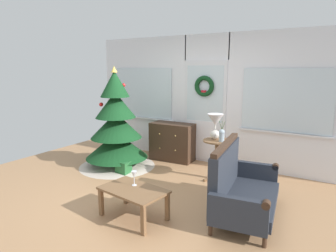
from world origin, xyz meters
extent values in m
plane|color=#AD7F56|center=(0.00, 0.00, 0.00)|extent=(6.76, 6.76, 0.00)
cube|color=white|center=(-1.52, 2.09, 1.27)|extent=(2.15, 0.08, 2.55)
cube|color=white|center=(1.52, 2.09, 1.27)|extent=(2.15, 0.08, 2.55)
cube|color=white|center=(0.00, 2.09, 2.30)|extent=(0.94, 0.08, 0.50)
cube|color=silver|center=(0.00, 2.05, 1.02)|extent=(0.90, 0.05, 2.05)
cube|color=white|center=(0.00, 2.03, 0.45)|extent=(0.78, 0.02, 0.80)
cube|color=silver|center=(0.00, 2.03, 1.40)|extent=(0.78, 0.01, 1.10)
cube|color=silver|center=(-1.52, 2.03, 1.35)|extent=(1.50, 0.01, 1.10)
cube|color=silver|center=(1.52, 2.03, 1.35)|extent=(1.50, 0.01, 1.10)
cube|color=silver|center=(-1.52, 2.02, 0.78)|extent=(1.59, 0.06, 0.03)
cube|color=silver|center=(1.52, 2.02, 0.78)|extent=(1.59, 0.06, 0.03)
torus|color=#123B1B|center=(0.00, 1.99, 1.55)|extent=(0.41, 0.09, 0.41)
cube|color=red|center=(0.00, 1.97, 1.42)|extent=(0.10, 0.02, 0.10)
cylinder|color=#4C331E|center=(-1.33, 0.88, 0.12)|extent=(0.10, 0.10, 0.24)
cone|color=beige|center=(-1.33, 0.88, 0.05)|extent=(1.48, 1.48, 0.10)
cone|color=#14421E|center=(-1.33, 0.88, 0.43)|extent=(1.20, 1.20, 0.49)
cone|color=#14421E|center=(-1.33, 0.88, 0.82)|extent=(0.98, 0.98, 0.49)
cone|color=#14421E|center=(-1.33, 0.88, 1.22)|extent=(0.77, 0.77, 0.49)
cone|color=#14421E|center=(-1.33, 0.88, 1.61)|extent=(0.55, 0.55, 0.49)
cone|color=#E0BC4C|center=(-1.33, 0.88, 1.88)|extent=(0.12, 0.12, 0.12)
sphere|color=red|center=(-1.55, 0.73, 1.22)|extent=(0.08, 0.08, 0.08)
sphere|color=gold|center=(-1.38, 1.29, 0.62)|extent=(0.05, 0.05, 0.05)
sphere|color=silver|center=(-1.27, 1.22, 1.04)|extent=(0.05, 0.05, 0.05)
sphere|color=#264CB2|center=(-1.55, 1.17, 0.79)|extent=(0.06, 0.06, 0.06)
sphere|color=red|center=(-1.29, 1.09, 1.58)|extent=(0.07, 0.07, 0.07)
cube|color=#3D281C|center=(-0.60, 1.79, 0.39)|extent=(0.92, 0.47, 0.78)
sphere|color=tan|center=(-0.77, 1.56, 0.58)|extent=(0.03, 0.03, 0.03)
sphere|color=tan|center=(-0.41, 1.58, 0.58)|extent=(0.03, 0.03, 0.03)
sphere|color=tan|center=(-0.77, 1.56, 0.28)|extent=(0.03, 0.03, 0.03)
sphere|color=tan|center=(-0.41, 1.58, 0.28)|extent=(0.03, 0.03, 0.03)
cylinder|color=#3D281C|center=(1.83, -0.36, 0.07)|extent=(0.05, 0.05, 0.14)
cylinder|color=#3D281C|center=(1.65, 0.92, 0.07)|extent=(0.05, 0.05, 0.14)
cylinder|color=#3D281C|center=(1.23, -0.44, 0.07)|extent=(0.05, 0.05, 0.14)
cylinder|color=#3D281C|center=(1.06, 0.84, 0.07)|extent=(0.05, 0.05, 0.14)
cube|color=#282D38|center=(1.44, 0.24, 0.21)|extent=(0.88, 1.31, 0.14)
cube|color=#282D38|center=(1.15, 0.20, 0.59)|extent=(0.28, 1.23, 0.62)
cube|color=#3D281C|center=(1.15, 0.20, 0.93)|extent=(0.24, 1.20, 0.06)
cube|color=#282D38|center=(1.53, -0.41, 0.33)|extent=(0.67, 0.18, 0.38)
cylinder|color=#3D281C|center=(1.82, -0.37, 0.50)|extent=(0.10, 0.10, 0.09)
cube|color=#282D38|center=(1.35, 0.89, 0.33)|extent=(0.67, 0.18, 0.38)
cylinder|color=#3D281C|center=(1.64, 0.93, 0.50)|extent=(0.10, 0.10, 0.09)
cylinder|color=brown|center=(0.61, 1.24, 0.68)|extent=(0.48, 0.48, 0.02)
cylinder|color=brown|center=(0.61, 1.24, 0.34)|extent=(0.07, 0.07, 0.67)
cube|color=brown|center=(0.77, 1.24, 0.02)|extent=(0.20, 0.05, 0.04)
cube|color=brown|center=(0.53, 1.38, 0.02)|extent=(0.14, 0.20, 0.04)
cube|color=brown|center=(0.53, 1.10, 0.02)|extent=(0.14, 0.20, 0.04)
sphere|color=silver|center=(0.55, 1.28, 0.78)|extent=(0.16, 0.16, 0.16)
cylinder|color=silver|center=(0.55, 1.28, 0.91)|extent=(0.02, 0.02, 0.06)
cone|color=silver|center=(0.55, 1.28, 1.04)|extent=(0.28, 0.28, 0.20)
cylinder|color=#99ADBC|center=(0.71, 1.18, 0.78)|extent=(0.09, 0.09, 0.16)
sphere|color=#99ADBC|center=(0.71, 1.18, 0.86)|extent=(0.10, 0.10, 0.10)
cylinder|color=#4C7042|center=(0.69, 1.18, 0.96)|extent=(0.07, 0.01, 0.17)
cylinder|color=#4C7042|center=(0.71, 1.18, 0.96)|extent=(0.01, 0.01, 0.18)
cylinder|color=#4C7042|center=(0.73, 1.18, 0.96)|extent=(0.07, 0.01, 0.17)
cube|color=brown|center=(0.22, -0.58, 0.38)|extent=(0.90, 0.62, 0.03)
cube|color=brown|center=(-0.18, -0.75, 0.18)|extent=(0.05, 0.05, 0.36)
cube|color=brown|center=(0.57, -0.85, 0.18)|extent=(0.05, 0.05, 0.36)
cube|color=brown|center=(-0.12, -0.31, 0.18)|extent=(0.05, 0.05, 0.36)
cube|color=brown|center=(0.63, -0.41, 0.18)|extent=(0.05, 0.05, 0.36)
cylinder|color=silver|center=(0.16, -0.48, 0.40)|extent=(0.06, 0.06, 0.01)
cylinder|color=silver|center=(0.16, -0.48, 0.45)|extent=(0.01, 0.01, 0.10)
cone|color=silver|center=(0.16, -0.48, 0.54)|extent=(0.08, 0.08, 0.09)
cube|color=#266633|center=(-0.93, 0.60, 0.12)|extent=(0.23, 0.21, 0.23)
camera|label=1|loc=(2.44, -3.34, 1.90)|focal=31.51mm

